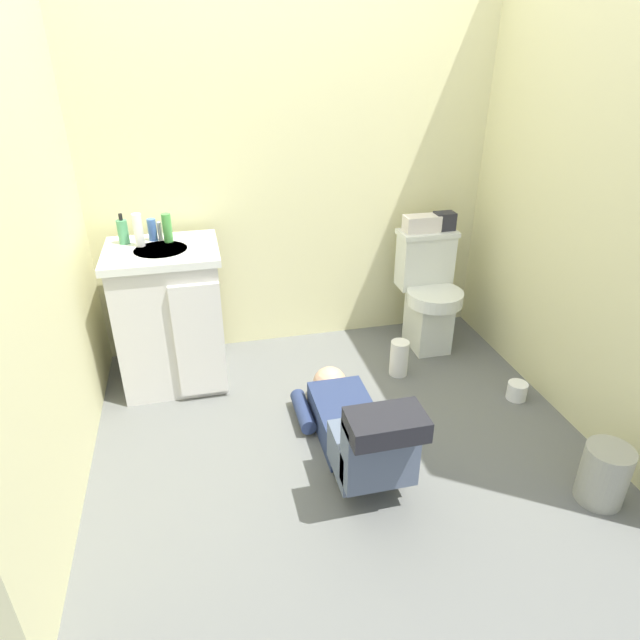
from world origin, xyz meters
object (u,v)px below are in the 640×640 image
(vanity_cabinet, at_px, (171,316))
(bottle_green, at_px, (167,228))
(faucet, at_px, (160,231))
(paper_towel_roll, at_px, (399,358))
(toilet_paper_roll, at_px, (517,391))
(soap_dispenser, at_px, (123,231))
(person_plumber, at_px, (356,428))
(tissue_box, at_px, (422,223))
(toilet, at_px, (428,293))
(toiletry_bag, at_px, (444,221))
(trash_can, at_px, (604,474))
(bottle_white, at_px, (138,230))
(bottle_blue, at_px, (152,230))

(vanity_cabinet, xyz_separation_m, bottle_green, (0.04, 0.10, 0.48))
(faucet, bearing_deg, paper_towel_roll, -17.49)
(vanity_cabinet, distance_m, toilet_paper_roll, 2.00)
(soap_dispenser, bearing_deg, person_plumber, -45.69)
(faucet, xyz_separation_m, tissue_box, (1.55, 0.00, -0.07))
(toilet, relative_size, vanity_cabinet, 0.91)
(vanity_cabinet, relative_size, soap_dispenser, 4.94)
(toilet, distance_m, vanity_cabinet, 1.60)
(tissue_box, bearing_deg, paper_towel_roll, -121.88)
(faucet, relative_size, toiletry_bag, 0.81)
(soap_dispenser, distance_m, toilet_paper_roll, 2.35)
(person_plumber, xyz_separation_m, bottle_green, (-0.78, 1.02, 0.72))
(soap_dispenser, relative_size, trash_can, 0.60)
(vanity_cabinet, xyz_separation_m, toilet_paper_roll, (1.85, -0.66, -0.37))
(toilet, relative_size, person_plumber, 0.70)
(bottle_white, bearing_deg, toilet_paper_roll, -20.26)
(bottle_blue, bearing_deg, toiletry_bag, 0.04)
(bottle_green, height_order, toilet_paper_roll, bottle_green)
(toilet, xyz_separation_m, vanity_cabinet, (-1.59, -0.06, 0.05))
(bottle_blue, bearing_deg, bottle_white, -128.75)
(tissue_box, bearing_deg, bottle_white, -177.15)
(person_plumber, bearing_deg, paper_towel_roll, 54.23)
(toilet, relative_size, paper_towel_roll, 3.40)
(toilet, relative_size, trash_can, 2.72)
(person_plumber, bearing_deg, trash_can, -27.51)
(bottle_white, bearing_deg, vanity_cabinet, -31.04)
(bottle_green, bearing_deg, toilet, -1.72)
(bottle_blue, relative_size, trash_can, 0.43)
(vanity_cabinet, distance_m, trash_can, 2.30)
(vanity_cabinet, bearing_deg, tissue_box, 5.43)
(trash_can, bearing_deg, tissue_box, 98.81)
(paper_towel_roll, bearing_deg, bottle_white, 166.85)
(tissue_box, distance_m, bottle_white, 1.66)
(person_plumber, relative_size, bottle_white, 6.02)
(faucet, bearing_deg, toiletry_bag, 0.04)
(soap_dispenser, distance_m, bottle_green, 0.23)
(person_plumber, relative_size, toilet_paper_roll, 9.68)
(toilet, bearing_deg, toiletry_bag, 40.77)
(toilet_paper_roll, bearing_deg, bottle_green, 157.20)
(bottle_white, relative_size, trash_can, 0.64)
(paper_towel_roll, xyz_separation_m, toilet_paper_roll, (0.56, -0.40, -0.06))
(toiletry_bag, distance_m, bottle_blue, 1.74)
(vanity_cabinet, height_order, trash_can, vanity_cabinet)
(person_plumber, height_order, toiletry_bag, toiletry_bag)
(vanity_cabinet, bearing_deg, trash_can, -38.39)
(person_plumber, xyz_separation_m, toiletry_bag, (0.88, 1.06, 0.63))
(soap_dispenser, bearing_deg, faucet, 6.01)
(bottle_blue, relative_size, toilet_paper_roll, 1.09)
(bottle_white, height_order, bottle_green, bottle_white)
(trash_can, bearing_deg, bottle_blue, 139.51)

